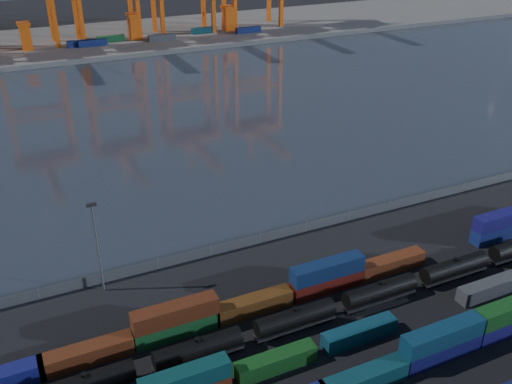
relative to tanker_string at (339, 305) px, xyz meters
name	(u,v)px	position (x,y,z in m)	size (l,w,h in m)	color
ground	(340,334)	(-2.02, -3.87, -2.06)	(700.00, 700.00, 0.00)	black
harbor_water	(150,117)	(-2.02, 101.13, -2.05)	(700.00, 700.00, 0.00)	#272E39
far_quay	(85,41)	(-2.02, 206.13, -1.06)	(700.00, 70.00, 2.00)	#514F4C
container_row_mid	(277,358)	(-13.84, -6.07, -0.24)	(128.78, 2.43, 5.17)	#3B3D40
container_row_north	(317,281)	(-0.22, 6.37, 0.29)	(142.84, 2.64, 5.63)	navy
tanker_string	(339,305)	(0.00, 0.00, 0.00)	(90.83, 2.86, 4.10)	black
waterfront_fence	(260,239)	(-2.02, 24.13, -1.05)	(160.12, 0.12, 2.20)	#595B5E
yard_light_mast	(97,243)	(-32.02, 22.13, 7.24)	(1.60, 0.40, 16.60)	slate
quay_containers	(64,45)	(-13.02, 191.59, 1.24)	(172.58, 10.99, 2.60)	navy
straddle_carriers	(81,30)	(-4.52, 196.13, 5.76)	(140.00, 7.00, 11.10)	#E35510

